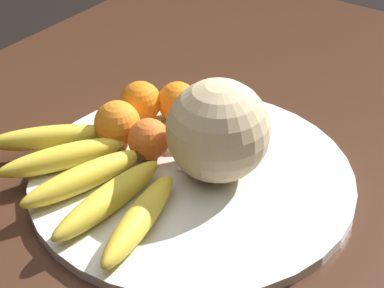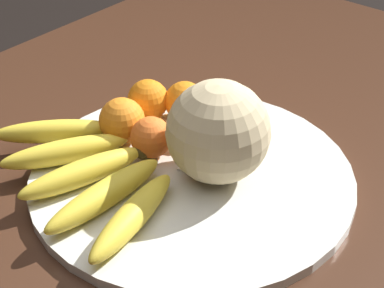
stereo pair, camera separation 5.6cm
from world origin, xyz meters
name	(u,v)px [view 1 (the left image)]	position (x,y,z in m)	size (l,w,h in m)	color
kitchen_table	(180,223)	(0.00, 0.00, 0.63)	(1.50, 1.07, 0.71)	#3D2316
fruit_bowl	(192,177)	(0.01, -0.02, 0.72)	(0.46, 0.46, 0.02)	silver
melon	(218,131)	(0.03, -0.04, 0.80)	(0.14, 0.14, 0.14)	beige
banana_bunch	(89,177)	(-0.10, 0.08, 0.75)	(0.23, 0.34, 0.04)	#473819
orange_front_left	(117,124)	(0.01, 0.12, 0.76)	(0.07, 0.07, 0.07)	orange
orange_front_right	(178,102)	(0.11, 0.09, 0.76)	(0.06, 0.06, 0.06)	orange
orange_mid_center	(201,117)	(0.10, 0.03, 0.76)	(0.06, 0.06, 0.06)	orange
orange_back_left	(141,102)	(0.08, 0.13, 0.76)	(0.07, 0.07, 0.07)	orange
orange_back_right	(149,139)	(0.01, 0.06, 0.76)	(0.06, 0.06, 0.06)	orange
orange_top_small	(238,119)	(0.13, -0.02, 0.76)	(0.06, 0.06, 0.06)	orange
produce_tag	(198,153)	(0.05, 0.00, 0.73)	(0.10, 0.06, 0.00)	white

